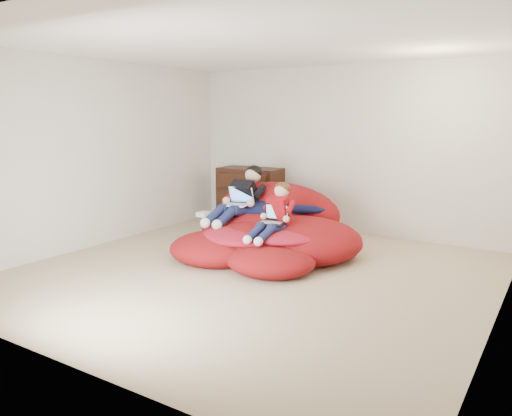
{
  "coord_description": "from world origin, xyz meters",
  "views": [
    {
      "loc": [
        2.93,
        -4.57,
        1.75
      ],
      "look_at": [
        -0.12,
        0.24,
        0.7
      ],
      "focal_mm": 35.0,
      "sensor_mm": 36.0,
      "label": 1
    }
  ],
  "objects_px": {
    "dresser": "(250,196)",
    "younger_boy": "(275,212)",
    "laptop_white": "(238,200)",
    "laptop_black": "(274,218)",
    "beanbag_pile": "(269,231)",
    "older_boy": "(241,196)"
  },
  "relations": [
    {
      "from": "dresser",
      "to": "younger_boy",
      "type": "xyz_separation_m",
      "value": [
        1.47,
        -1.72,
        0.15
      ]
    },
    {
      "from": "laptop_white",
      "to": "laptop_black",
      "type": "xyz_separation_m",
      "value": [
        0.81,
        -0.4,
        -0.08
      ]
    },
    {
      "from": "younger_boy",
      "to": "laptop_black",
      "type": "bearing_deg",
      "value": -90.0
    },
    {
      "from": "beanbag_pile",
      "to": "laptop_white",
      "type": "xyz_separation_m",
      "value": [
        -0.48,
        -0.03,
        0.37
      ]
    },
    {
      "from": "laptop_black",
      "to": "dresser",
      "type": "bearing_deg",
      "value": 130.36
    },
    {
      "from": "younger_boy",
      "to": "laptop_white",
      "type": "xyz_separation_m",
      "value": [
        -0.81,
        0.39,
        0.02
      ]
    },
    {
      "from": "laptop_white",
      "to": "laptop_black",
      "type": "bearing_deg",
      "value": -26.55
    },
    {
      "from": "older_boy",
      "to": "laptop_black",
      "type": "relative_size",
      "value": 3.56
    },
    {
      "from": "beanbag_pile",
      "to": "younger_boy",
      "type": "relative_size",
      "value": 2.98
    },
    {
      "from": "older_boy",
      "to": "dresser",
      "type": "bearing_deg",
      "value": 118.18
    },
    {
      "from": "beanbag_pile",
      "to": "older_boy",
      "type": "distance_m",
      "value": 0.64
    },
    {
      "from": "laptop_white",
      "to": "dresser",
      "type": "bearing_deg",
      "value": 116.51
    },
    {
      "from": "older_boy",
      "to": "younger_boy",
      "type": "xyz_separation_m",
      "value": [
        0.81,
        -0.48,
        -0.07
      ]
    },
    {
      "from": "older_boy",
      "to": "laptop_white",
      "type": "xyz_separation_m",
      "value": [
        -0.0,
        -0.09,
        -0.05
      ]
    },
    {
      "from": "dresser",
      "to": "laptop_black",
      "type": "height_order",
      "value": "dresser"
    },
    {
      "from": "dresser",
      "to": "older_boy",
      "type": "relative_size",
      "value": 0.87
    },
    {
      "from": "dresser",
      "to": "laptop_white",
      "type": "relative_size",
      "value": 2.59
    },
    {
      "from": "younger_boy",
      "to": "laptop_black",
      "type": "relative_size",
      "value": 2.45
    },
    {
      "from": "older_boy",
      "to": "laptop_black",
      "type": "xyz_separation_m",
      "value": [
        0.81,
        -0.5,
        -0.14
      ]
    },
    {
      "from": "beanbag_pile",
      "to": "laptop_black",
      "type": "relative_size",
      "value": 7.3
    },
    {
      "from": "laptop_white",
      "to": "laptop_black",
      "type": "relative_size",
      "value": 1.2
    },
    {
      "from": "older_boy",
      "to": "younger_boy",
      "type": "bearing_deg",
      "value": -30.84
    }
  ]
}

